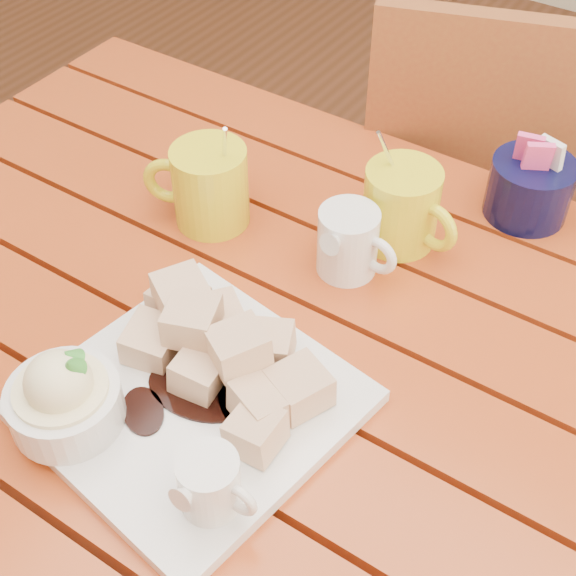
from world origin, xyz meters
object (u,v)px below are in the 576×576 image
Objects in this scene: coffee_mug_right at (403,206)px; chair_far at (500,222)px; dessert_plate at (167,390)px; coffee_mug_left at (208,185)px; table at (284,402)px.

chair_far is at bearing 101.04° from coffee_mug_right.
dessert_plate is 0.33× the size of chair_far.
dessert_plate is at bearing 64.47° from chair_far.
coffee_mug_right is (0.21, 0.09, -0.00)m from coffee_mug_left.
table is 8.12× the size of coffee_mug_right.
chair_far reaches higher than coffee_mug_left.
chair_far is (0.08, 0.72, -0.26)m from dessert_plate.
dessert_plate is 2.10× the size of coffee_mug_right.
chair_far reaches higher than table.
coffee_mug_left reaches higher than dessert_plate.
table is 0.26m from coffee_mug_right.
table is 0.20m from dessert_plate.
dessert_plate is at bearing -87.30° from coffee_mug_right.
coffee_mug_right reaches higher than table.
chair_far reaches higher than coffee_mug_right.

